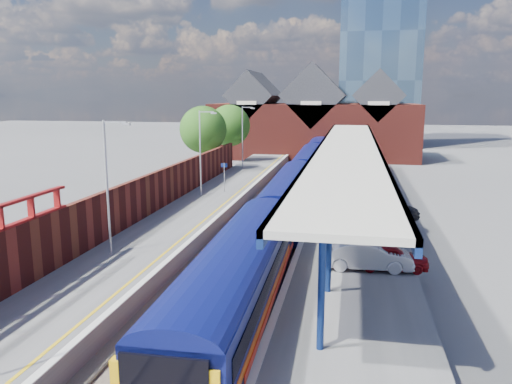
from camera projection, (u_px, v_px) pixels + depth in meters
ground at (290, 192)px, 48.39m from camera, size 240.00×240.00×0.00m
ballast_bed at (274, 216)px, 38.74m from camera, size 6.00×76.00×0.06m
rails at (274, 214)px, 38.73m from camera, size 4.51×76.00×0.14m
left_platform at (206, 207)px, 39.69m from camera, size 5.00×76.00×1.00m
right_platform at (353, 213)px, 37.53m from camera, size 6.00×76.00×1.00m
coping_left at (235, 201)px, 39.15m from camera, size 0.30×76.00×0.05m
coping_right at (315, 205)px, 37.96m from camera, size 0.30×76.00×0.05m
yellow_line at (227, 201)px, 39.26m from camera, size 0.14×76.00×0.01m
train at (302, 177)px, 43.85m from camera, size 3.10×65.95×3.45m
canopy at (348, 147)px, 38.60m from camera, size 4.50×52.00×4.48m
lamp_post_b at (109, 179)px, 25.50m from camera, size 1.48×0.18×7.00m
lamp_post_c at (202, 148)px, 40.92m from camera, size 1.48×0.18×7.00m
lamp_post_d at (244, 133)px, 56.34m from camera, size 1.48×0.18×7.00m
platform_sign at (224, 172)px, 43.03m from camera, size 0.55×0.08×2.50m
brick_wall at (141, 197)px, 33.58m from camera, size 0.35×50.00×3.86m
station_building at (314, 121)px, 74.33m from camera, size 30.00×12.12×13.78m
glass_tower at (380, 34)px, 90.85m from camera, size 14.20×14.20×40.30m
tree_near at (204, 131)px, 55.00m from camera, size 5.20×5.20×8.10m
tree_far at (230, 127)px, 62.52m from camera, size 5.20×5.20×8.10m
parked_car_red at (390, 257)px, 23.85m from camera, size 3.70×1.67×1.23m
parked_car_silver at (367, 255)px, 23.86m from camera, size 4.32×1.69×1.40m
parked_car_dark at (384, 207)px, 34.09m from camera, size 5.14×3.22×1.39m
parked_car_blue at (373, 218)px, 31.83m from camera, size 4.09×2.50×1.06m
relay_cabinet at (251, 365)px, 16.39m from camera, size 0.90×1.05×1.00m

